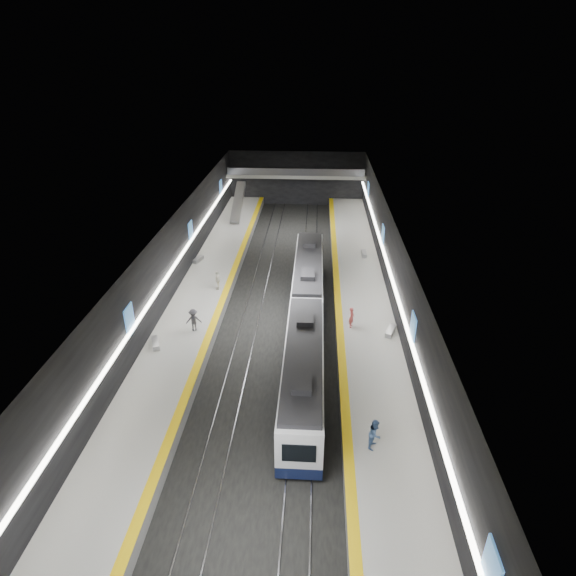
# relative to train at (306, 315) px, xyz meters

# --- Properties ---
(ground) EXTENTS (70.00, 70.00, 0.00)m
(ground) POSITION_rel_train_xyz_m (-2.50, 2.60, -2.20)
(ground) COLOR black
(ground) RESTS_ON ground
(ceiling) EXTENTS (20.00, 70.00, 0.04)m
(ceiling) POSITION_rel_train_xyz_m (-2.50, 2.60, 5.80)
(ceiling) COLOR beige
(ceiling) RESTS_ON wall_left
(wall_left) EXTENTS (0.04, 70.00, 8.00)m
(wall_left) POSITION_rel_train_xyz_m (-12.50, 2.60, 1.80)
(wall_left) COLOR black
(wall_left) RESTS_ON ground
(wall_right) EXTENTS (0.04, 70.00, 8.00)m
(wall_right) POSITION_rel_train_xyz_m (7.50, 2.60, 1.80)
(wall_right) COLOR black
(wall_right) RESTS_ON ground
(wall_back) EXTENTS (20.00, 0.04, 8.00)m
(wall_back) POSITION_rel_train_xyz_m (-2.50, 37.60, 1.80)
(wall_back) COLOR black
(wall_back) RESTS_ON ground
(platform_left) EXTENTS (5.00, 70.00, 1.00)m
(platform_left) POSITION_rel_train_xyz_m (-10.00, 2.60, -1.70)
(platform_left) COLOR slate
(platform_left) RESTS_ON ground
(tile_surface_left) EXTENTS (5.00, 70.00, 0.02)m
(tile_surface_left) POSITION_rel_train_xyz_m (-10.00, 2.60, -1.19)
(tile_surface_left) COLOR #B1B0AB
(tile_surface_left) RESTS_ON platform_left
(tactile_strip_left) EXTENTS (0.60, 70.00, 0.02)m
(tactile_strip_left) POSITION_rel_train_xyz_m (-7.80, 2.60, -1.18)
(tactile_strip_left) COLOR yellow
(tactile_strip_left) RESTS_ON platform_left
(platform_right) EXTENTS (5.00, 70.00, 1.00)m
(platform_right) POSITION_rel_train_xyz_m (5.00, 2.60, -1.70)
(platform_right) COLOR slate
(platform_right) RESTS_ON ground
(tile_surface_right) EXTENTS (5.00, 70.00, 0.02)m
(tile_surface_right) POSITION_rel_train_xyz_m (5.00, 2.60, -1.19)
(tile_surface_right) COLOR #B1B0AB
(tile_surface_right) RESTS_ON platform_right
(tactile_strip_right) EXTENTS (0.60, 70.00, 0.02)m
(tactile_strip_right) POSITION_rel_train_xyz_m (2.80, 2.60, -1.18)
(tactile_strip_right) COLOR yellow
(tactile_strip_right) RESTS_ON platform_right
(rails) EXTENTS (6.52, 70.00, 0.12)m
(rails) POSITION_rel_train_xyz_m (-2.50, 2.60, -2.14)
(rails) COLOR gray
(rails) RESTS_ON ground
(train) EXTENTS (2.69, 30.04, 3.60)m
(train) POSITION_rel_train_xyz_m (0.00, 0.00, 0.00)
(train) COLOR #0F183A
(train) RESTS_ON ground
(ad_posters) EXTENTS (19.94, 53.50, 2.20)m
(ad_posters) POSITION_rel_train_xyz_m (-2.50, 3.60, 2.30)
(ad_posters) COLOR #4383CB
(ad_posters) RESTS_ON wall_left
(cove_light_left) EXTENTS (0.25, 68.60, 0.12)m
(cove_light_left) POSITION_rel_train_xyz_m (-12.30, 2.60, 1.60)
(cove_light_left) COLOR white
(cove_light_left) RESTS_ON wall_left
(cove_light_right) EXTENTS (0.25, 68.60, 0.12)m
(cove_light_right) POSITION_rel_train_xyz_m (7.30, 2.60, 1.60)
(cove_light_right) COLOR white
(cove_light_right) RESTS_ON wall_right
(mezzanine_bridge) EXTENTS (20.00, 3.00, 1.50)m
(mezzanine_bridge) POSITION_rel_train_xyz_m (-2.50, 35.52, 2.84)
(mezzanine_bridge) COLOR gray
(mezzanine_bridge) RESTS_ON wall_left
(escalator) EXTENTS (1.20, 7.50, 3.92)m
(escalator) POSITION_rel_train_xyz_m (-10.00, 28.60, 0.70)
(escalator) COLOR #99999E
(escalator) RESTS_ON platform_left
(bench_left_near) EXTENTS (1.10, 1.78, 0.42)m
(bench_left_near) POSITION_rel_train_xyz_m (-11.63, -3.32, -0.98)
(bench_left_near) COLOR #99999E
(bench_left_near) RESTS_ON platform_left
(bench_left_far) EXTENTS (0.91, 1.73, 0.41)m
(bench_left_far) POSITION_rel_train_xyz_m (-12.00, 13.01, -0.99)
(bench_left_far) COLOR #99999E
(bench_left_far) RESTS_ON platform_left
(bench_right_near) EXTENTS (1.14, 1.83, 0.44)m
(bench_right_near) POSITION_rel_train_xyz_m (6.87, -0.43, -0.98)
(bench_right_near) COLOR #99999E
(bench_right_near) RESTS_ON platform_right
(bench_right_far) EXTENTS (0.49, 1.72, 0.42)m
(bench_right_far) POSITION_rel_train_xyz_m (6.01, 15.69, -0.99)
(bench_right_far) COLOR #99999E
(bench_right_far) RESTS_ON platform_right
(passenger_right_a) EXTENTS (0.57, 0.73, 1.78)m
(passenger_right_a) POSITION_rel_train_xyz_m (3.72, 0.39, -0.31)
(passenger_right_a) COLOR #D14E4F
(passenger_right_a) RESTS_ON platform_right
(passenger_right_b) EXTENTS (1.05, 1.16, 1.94)m
(passenger_right_b) POSITION_rel_train_xyz_m (4.30, -12.91, -0.23)
(passenger_right_b) COLOR #4A6AA0
(passenger_right_b) RESTS_ON platform_right
(passenger_left_a) EXTENTS (0.59, 1.14, 1.87)m
(passenger_left_a) POSITION_rel_train_xyz_m (-8.60, 6.55, -0.26)
(passenger_left_a) COLOR silver
(passenger_left_a) RESTS_ON platform_left
(passenger_left_b) EXTENTS (1.37, 0.97, 1.92)m
(passenger_left_b) POSITION_rel_train_xyz_m (-9.13, -0.91, -0.24)
(passenger_left_b) COLOR #44434B
(passenger_left_b) RESTS_ON platform_left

